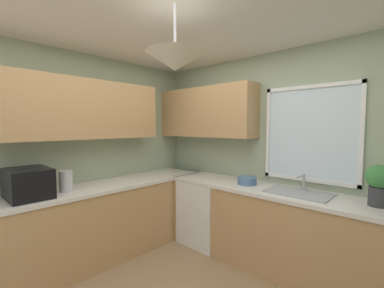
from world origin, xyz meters
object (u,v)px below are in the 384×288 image
dishwasher (207,211)px  potted_plant (379,183)px  kettle (66,181)px  sink_assembly (298,192)px  bowl (247,181)px  microwave (28,183)px

dishwasher → potted_plant: size_ratio=2.33×
kettle → sink_assembly: kettle is taller
kettle → bowl: (1.25, 1.63, -0.07)m
dishwasher → sink_assembly: bearing=1.7°
bowl → sink_assembly: bearing=0.6°
dishwasher → sink_assembly: 1.31m
dishwasher → microwave: bearing=-108.7°
potted_plant → bowl: potted_plant is taller
potted_plant → bowl: bearing=-177.8°
kettle → potted_plant: bearing=33.6°
kettle → potted_plant: 3.04m
microwave → bowl: size_ratio=2.12×
potted_plant → dishwasher: bearing=-177.6°
microwave → bowl: microwave is taller
kettle → sink_assembly: 2.48m
sink_assembly → bowl: 0.61m
sink_assembly → kettle: bearing=-138.7°
sink_assembly → bowl: sink_assembly is taller
dishwasher → sink_assembly: (1.22, 0.04, 0.48)m
kettle → potted_plant: size_ratio=0.62×
dishwasher → potted_plant: bearing=2.4°
sink_assembly → bowl: (-0.61, -0.01, 0.03)m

